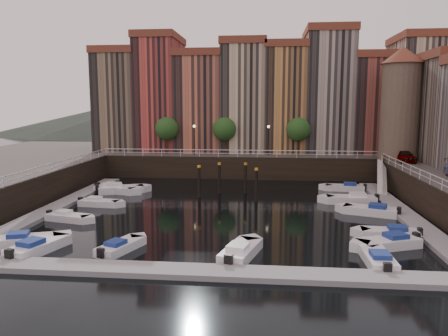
# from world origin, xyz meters

# --- Properties ---
(ground) EXTENTS (200.00, 200.00, 0.00)m
(ground) POSITION_xyz_m (0.00, 0.00, 0.00)
(ground) COLOR black
(ground) RESTS_ON ground
(quay_far) EXTENTS (80.00, 20.00, 3.00)m
(quay_far) POSITION_xyz_m (0.00, 26.00, 1.50)
(quay_far) COLOR black
(quay_far) RESTS_ON ground
(dock_left) EXTENTS (2.00, 28.00, 0.35)m
(dock_left) POSITION_xyz_m (-16.20, -1.00, 0.17)
(dock_left) COLOR gray
(dock_left) RESTS_ON ground
(dock_right) EXTENTS (2.00, 28.00, 0.35)m
(dock_right) POSITION_xyz_m (16.20, -1.00, 0.17)
(dock_right) COLOR gray
(dock_right) RESTS_ON ground
(dock_near) EXTENTS (30.00, 2.00, 0.35)m
(dock_near) POSITION_xyz_m (0.00, -17.00, 0.17)
(dock_near) COLOR gray
(dock_near) RESTS_ON ground
(mountains) EXTENTS (145.00, 100.00, 18.00)m
(mountains) POSITION_xyz_m (1.72, 110.00, 7.92)
(mountains) COLOR #2D382D
(mountains) RESTS_ON ground
(far_terrace) EXTENTS (48.70, 10.30, 17.50)m
(far_terrace) POSITION_xyz_m (3.31, 23.50, 10.95)
(far_terrace) COLOR #7C684F
(far_terrace) RESTS_ON quay_far
(corner_tower) EXTENTS (5.20, 5.20, 13.80)m
(corner_tower) POSITION_xyz_m (20.00, 14.50, 10.19)
(corner_tower) COLOR #6B5B4C
(corner_tower) RESTS_ON quay_right
(promenade_trees) EXTENTS (21.20, 3.20, 5.20)m
(promenade_trees) POSITION_xyz_m (-1.33, 18.20, 6.58)
(promenade_trees) COLOR black
(promenade_trees) RESTS_ON quay_far
(street_lamps) EXTENTS (10.36, 0.36, 4.18)m
(street_lamps) POSITION_xyz_m (-1.00, 17.20, 5.90)
(street_lamps) COLOR black
(street_lamps) RESTS_ON quay_far
(railings) EXTENTS (36.08, 34.04, 0.52)m
(railings) POSITION_xyz_m (0.00, 4.88, 3.79)
(railings) COLOR white
(railings) RESTS_ON ground
(gangway) EXTENTS (2.78, 8.32, 3.73)m
(gangway) POSITION_xyz_m (17.10, 10.00, 1.92)
(gangway) COLOR white
(gangway) RESTS_ON ground
(mooring_pilings) EXTENTS (6.52, 4.30, 3.78)m
(mooring_pilings) POSITION_xyz_m (-0.14, 5.36, 1.65)
(mooring_pilings) COLOR black
(mooring_pilings) RESTS_ON ground
(boat_left_0) EXTENTS (4.65, 2.92, 1.04)m
(boat_left_0) POSITION_xyz_m (-13.17, -12.82, 0.35)
(boat_left_0) COLOR white
(boat_left_0) RESTS_ON ground
(boat_left_1) EXTENTS (4.22, 2.34, 0.95)m
(boat_left_1) POSITION_xyz_m (-13.17, -6.23, 0.32)
(boat_left_1) COLOR white
(boat_left_1) RESTS_ON ground
(boat_left_2) EXTENTS (4.27, 1.89, 0.97)m
(boat_left_2) POSITION_xyz_m (-12.63, -0.60, 0.33)
(boat_left_2) COLOR white
(boat_left_2) RESTS_ON ground
(boat_left_3) EXTENTS (5.38, 3.23, 1.21)m
(boat_left_3) POSITION_xyz_m (-13.27, 5.88, 0.41)
(boat_left_3) COLOR white
(boat_left_3) RESTS_ON ground
(boat_left_4) EXTENTS (5.37, 3.62, 1.21)m
(boat_left_4) POSITION_xyz_m (-12.70, 5.90, 0.41)
(boat_left_4) COLOR white
(boat_left_4) RESTS_ON ground
(boat_right_0) EXTENTS (4.80, 3.25, 1.09)m
(boat_right_0) POSITION_xyz_m (12.46, -10.85, 0.37)
(boat_right_0) COLOR white
(boat_right_0) RESTS_ON ground
(boat_right_1) EXTENTS (4.45, 1.86, 1.01)m
(boat_right_1) POSITION_xyz_m (13.20, -8.44, 0.34)
(boat_right_1) COLOR white
(boat_right_1) RESTS_ON ground
(boat_right_2) EXTENTS (5.02, 3.30, 1.13)m
(boat_right_2) POSITION_xyz_m (13.38, -1.53, 0.38)
(boat_right_2) COLOR white
(boat_right_2) RESTS_ON ground
(boat_right_3) EXTENTS (5.17, 1.93, 1.19)m
(boat_right_3) POSITION_xyz_m (12.52, 3.07, 0.40)
(boat_right_3) COLOR white
(boat_right_3) RESTS_ON ground
(boat_right_4) EXTENTS (4.66, 2.13, 1.05)m
(boat_right_4) POSITION_xyz_m (13.01, 9.68, 0.35)
(boat_right_4) COLOR white
(boat_right_4) RESTS_ON ground
(boat_near_0) EXTENTS (2.98, 4.96, 1.11)m
(boat_near_0) POSITION_xyz_m (-11.56, -14.19, 0.37)
(boat_near_0) COLOR white
(boat_near_0) RESTS_ON ground
(boat_near_1) EXTENTS (2.72, 4.19, 0.94)m
(boat_near_1) POSITION_xyz_m (-6.05, -13.43, 0.32)
(boat_near_1) COLOR white
(boat_near_1) RESTS_ON ground
(boat_near_2) EXTENTS (2.85, 4.91, 1.10)m
(boat_near_2) POSITION_xyz_m (2.20, -13.77, 0.37)
(boat_near_2) COLOR white
(boat_near_2) RESTS_ON ground
(boat_near_3) EXTENTS (1.65, 4.40, 1.01)m
(boat_near_3) POSITION_xyz_m (10.87, -14.21, 0.34)
(boat_near_3) COLOR white
(boat_near_3) RESTS_ON ground
(car_a) EXTENTS (2.10, 4.50, 1.49)m
(car_a) POSITION_xyz_m (20.14, 12.36, 3.74)
(car_a) COLOR gray
(car_a) RESTS_ON quay_right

